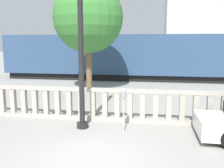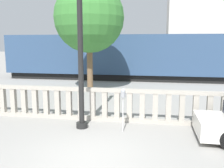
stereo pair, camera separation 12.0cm
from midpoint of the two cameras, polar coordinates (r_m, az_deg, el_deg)
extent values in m
plane|color=gray|center=(7.12, -5.44, -16.55)|extent=(160.00, 160.00, 0.00)
cube|color=#ADA599|center=(10.18, -0.52, -8.01)|extent=(13.03, 0.24, 0.14)
cube|color=#ADA599|center=(9.89, -0.53, -1.43)|extent=(13.03, 0.24, 0.14)
cube|color=#ADA599|center=(11.79, -24.00, -3.44)|extent=(0.20, 0.20, 1.05)
cube|color=#ADA599|center=(11.53, -21.91, -3.58)|extent=(0.20, 0.20, 1.05)
cube|color=#ADA599|center=(11.28, -19.73, -3.73)|extent=(0.20, 0.20, 1.05)
cube|color=#ADA599|center=(11.04, -17.45, -3.88)|extent=(0.20, 0.20, 1.05)
cube|color=#ADA599|center=(10.83, -15.08, -4.02)|extent=(0.20, 0.20, 1.05)
cube|color=#ADA599|center=(10.63, -12.61, -4.17)|extent=(0.20, 0.20, 1.05)
cube|color=#ADA599|center=(10.46, -10.06, -4.31)|extent=(0.20, 0.20, 1.05)
cube|color=#ADA599|center=(10.31, -7.42, -4.45)|extent=(0.20, 0.20, 1.05)
cube|color=#ADA599|center=(10.17, -4.71, -4.58)|extent=(0.20, 0.20, 1.05)
cube|color=#ADA599|center=(10.07, -1.93, -4.71)|extent=(0.20, 0.20, 1.05)
cube|color=#ADA599|center=(9.98, 0.90, -4.82)|extent=(0.20, 0.20, 1.05)
cube|color=#ADA599|center=(9.92, 3.77, -4.93)|extent=(0.20, 0.20, 1.05)
cube|color=#ADA599|center=(9.89, 6.67, -5.02)|extent=(0.20, 0.20, 1.05)
cube|color=#ADA599|center=(9.88, 9.59, -5.11)|extent=(0.20, 0.20, 1.05)
cube|color=#ADA599|center=(9.90, 12.50, -5.17)|extent=(0.20, 0.20, 1.05)
cube|color=#ADA599|center=(9.94, 15.40, -5.23)|extent=(0.20, 0.20, 1.05)
cube|color=#ADA599|center=(10.00, 18.26, -5.27)|extent=(0.20, 0.20, 1.05)
cube|color=#ADA599|center=(10.09, 21.08, -5.30)|extent=(0.20, 0.20, 1.05)
cube|color=#ADA599|center=(10.21, 23.85, -5.31)|extent=(0.20, 0.20, 1.05)
cylinder|color=black|center=(9.43, -7.13, -9.31)|extent=(0.42, 0.42, 0.20)
cylinder|color=black|center=(8.95, -7.56, 11.22)|extent=(0.19, 0.19, 6.42)
cylinder|color=silver|center=(8.82, 2.29, -7.00)|extent=(0.04, 0.04, 1.25)
cylinder|color=gray|center=(8.65, 2.32, -2.37)|extent=(0.17, 0.17, 0.21)
sphere|color=#B2B7BC|center=(8.62, 2.32, -1.46)|extent=(0.14, 0.14, 0.14)
cylinder|color=black|center=(9.69, 22.63, -8.22)|extent=(0.60, 0.18, 0.60)
cube|color=black|center=(21.60, 13.76, 1.51)|extent=(28.56, 2.42, 0.55)
cube|color=navy|center=(21.43, 13.96, 6.55)|extent=(29.14, 3.02, 3.25)
cube|color=black|center=(34.85, 8.20, 4.55)|extent=(26.10, 2.24, 0.55)
cube|color=#4C5156|center=(34.74, 8.28, 7.72)|extent=(26.63, 2.80, 3.31)
cube|color=beige|center=(35.64, 19.92, 16.63)|extent=(9.26, 7.42, 15.96)
cylinder|color=brown|center=(16.24, -5.50, 3.67)|extent=(0.38, 0.38, 3.04)
sphere|color=#387A33|center=(16.25, -5.68, 14.90)|extent=(4.43, 4.43, 4.43)
camera|label=1|loc=(0.06, -90.32, -0.05)|focal=40.00mm
camera|label=2|loc=(0.06, 89.68, 0.05)|focal=40.00mm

